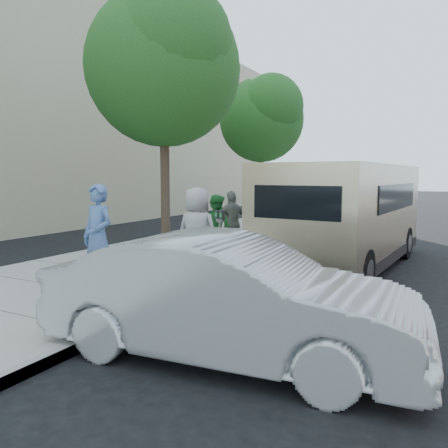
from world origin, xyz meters
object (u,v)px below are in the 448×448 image
(van, at_px, (347,214))
(person_striped_polo, at_px, (232,223))
(sedan, at_px, (229,298))
(person_green_shirt, at_px, (217,229))
(parking_meter, at_px, (220,226))
(tree_near, at_px, (165,63))
(person_officer, at_px, (98,237))
(tree_far, at_px, (262,116))
(person_gray_shirt, at_px, (197,233))

(van, relative_size, person_striped_polo, 4.05)
(sedan, bearing_deg, person_green_shirt, 25.15)
(parking_meter, bearing_deg, tree_near, 162.42)
(parking_meter, xyz_separation_m, person_officer, (-1.06, -2.72, 0.02))
(person_green_shirt, bearing_deg, person_striped_polo, -70.74)
(parking_meter, distance_m, sedan, 4.68)
(tree_near, relative_size, tree_far, 1.16)
(person_striped_polo, bearing_deg, person_gray_shirt, 53.17)
(van, relative_size, person_officer, 3.55)
(tree_near, bearing_deg, van, -4.40)
(person_green_shirt, height_order, person_gray_shirt, person_gray_shirt)
(tree_far, relative_size, sedan, 1.43)
(tree_near, height_order, van, tree_near)
(sedan, distance_m, person_officer, 3.63)
(tree_far, relative_size, person_green_shirt, 4.02)
(tree_far, xyz_separation_m, person_green_shirt, (2.86, -9.64, -3.93))
(van, distance_m, sedan, 6.13)
(van, bearing_deg, parking_meter, -134.72)
(tree_near, height_order, person_green_shirt, tree_near)
(van, relative_size, person_gray_shirt, 3.70)
(tree_far, xyz_separation_m, person_striped_polo, (2.80, -8.69, -3.90))
(tree_near, distance_m, person_officer, 7.14)
(person_officer, bearing_deg, tree_far, 107.67)
(parking_meter, height_order, person_gray_shirt, person_gray_shirt)
(person_officer, bearing_deg, parking_meter, 77.00)
(person_striped_polo, bearing_deg, van, 145.86)
(sedan, bearing_deg, parking_meter, 24.46)
(tree_far, distance_m, person_striped_polo, 9.93)
(person_officer, bearing_deg, sedan, -13.67)
(person_striped_polo, bearing_deg, parking_meter, 57.39)
(tree_far, height_order, person_green_shirt, tree_far)
(sedan, relative_size, person_green_shirt, 2.81)
(tree_near, distance_m, van, 7.01)
(van, bearing_deg, person_officer, -121.05)
(tree_near, xyz_separation_m, person_officer, (2.10, -5.18, -4.44))
(tree_far, bearing_deg, person_green_shirt, -73.50)
(sedan, relative_size, person_striped_polo, 2.72)
(van, distance_m, person_green_shirt, 3.17)
(person_gray_shirt, relative_size, person_striped_polo, 1.10)
(tree_near, xyz_separation_m, sedan, (5.45, -6.53, -4.80))
(tree_far, xyz_separation_m, van, (5.56, -8.03, -3.59))
(person_gray_shirt, bearing_deg, person_striped_polo, -82.11)
(parking_meter, height_order, person_striped_polo, person_striped_polo)
(tree_far, height_order, person_gray_shirt, tree_far)
(person_officer, relative_size, person_green_shirt, 1.18)
(parking_meter, distance_m, person_officer, 2.92)
(parking_meter, distance_m, van, 3.15)
(parking_meter, relative_size, person_striped_polo, 0.77)
(parking_meter, bearing_deg, person_gray_shirt, -63.96)
(tree_near, xyz_separation_m, person_green_shirt, (2.86, -2.04, -4.59))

